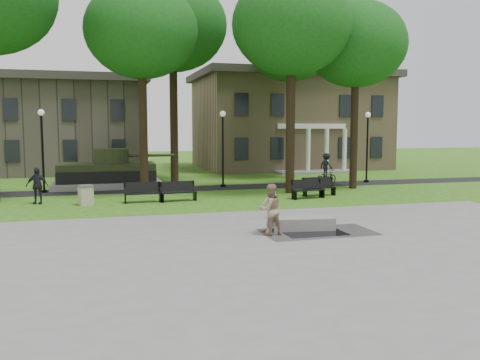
% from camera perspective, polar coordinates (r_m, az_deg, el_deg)
% --- Properties ---
extents(ground, '(120.00, 120.00, 0.00)m').
position_cam_1_polar(ground, '(19.98, 5.00, -4.84)').
color(ground, '#285514').
rests_on(ground, ground).
extents(plaza, '(22.00, 16.00, 0.02)m').
position_cam_1_polar(plaza, '(15.50, 11.53, -8.08)').
color(plaza, gray).
rests_on(plaza, ground).
extents(footpath, '(44.00, 2.60, 0.01)m').
position_cam_1_polar(footpath, '(31.37, -2.68, -0.86)').
color(footpath, black).
rests_on(footpath, ground).
extents(building_right, '(17.00, 12.00, 8.60)m').
position_cam_1_polar(building_right, '(47.48, 5.40, 6.69)').
color(building_right, '#9E8460').
rests_on(building_right, ground).
extents(building_left, '(15.00, 10.00, 7.20)m').
position_cam_1_polar(building_left, '(45.06, -20.81, 5.42)').
color(building_left, '#4C443D').
rests_on(building_left, ground).
extents(tree_1, '(6.20, 6.20, 11.63)m').
position_cam_1_polar(tree_1, '(29.44, -11.01, 16.08)').
color(tree_1, black).
rests_on(tree_1, ground).
extents(tree_2, '(6.60, 6.60, 12.16)m').
position_cam_1_polar(tree_2, '(29.34, 5.81, 16.90)').
color(tree_2, black).
rests_on(tree_2, ground).
extents(tree_3, '(6.00, 6.00, 11.19)m').
position_cam_1_polar(tree_3, '(31.97, 12.90, 14.57)').
color(tree_3, black).
rests_on(tree_3, ground).
extents(tree_4, '(7.20, 7.20, 13.50)m').
position_cam_1_polar(tree_4, '(35.35, -7.58, 16.78)').
color(tree_4, black).
rests_on(tree_4, ground).
extents(tree_5, '(6.40, 6.40, 12.44)m').
position_cam_1_polar(tree_5, '(37.82, 5.65, 14.97)').
color(tree_5, black).
rests_on(tree_5, ground).
extents(lamp_left, '(0.36, 0.36, 4.73)m').
position_cam_1_polar(lamp_left, '(30.85, -21.31, 3.81)').
color(lamp_left, black).
rests_on(lamp_left, ground).
extents(lamp_mid, '(0.36, 0.36, 4.73)m').
position_cam_1_polar(lamp_mid, '(31.56, -1.94, 4.26)').
color(lamp_mid, black).
rests_on(lamp_mid, ground).
extents(lamp_right, '(0.36, 0.36, 4.73)m').
position_cam_1_polar(lamp_right, '(35.27, 14.11, 4.26)').
color(lamp_right, black).
rests_on(lamp_right, ground).
extents(tank_monument, '(7.45, 3.40, 2.40)m').
position_cam_1_polar(tank_monument, '(32.50, -14.66, 0.70)').
color(tank_monument, gray).
rests_on(tank_monument, ground).
extents(puddle, '(2.20, 1.20, 0.00)m').
position_cam_1_polar(puddle, '(18.09, 8.46, -5.96)').
color(puddle, black).
rests_on(puddle, plaza).
extents(concrete_block, '(2.32, 1.30, 0.45)m').
position_cam_1_polar(concrete_block, '(18.75, 7.04, -4.82)').
color(concrete_block, gray).
rests_on(concrete_block, plaza).
extents(skateboard, '(0.80, 0.47, 0.07)m').
position_cam_1_polar(skateboard, '(18.37, 3.59, -5.61)').
color(skateboard, brown).
rests_on(skateboard, plaza).
extents(skateboarder, '(0.61, 0.42, 1.61)m').
position_cam_1_polar(skateboarder, '(17.94, 3.51, -3.40)').
color(skateboarder, silver).
rests_on(skateboarder, plaza).
extents(friend_watching, '(0.98, 0.83, 1.78)m').
position_cam_1_polar(friend_watching, '(17.54, 3.40, -3.33)').
color(friend_watching, '#997D63').
rests_on(friend_watching, plaza).
extents(pedestrian_walker, '(1.11, 0.63, 1.78)m').
position_cam_1_polar(pedestrian_walker, '(26.58, -21.84, -0.60)').
color(pedestrian_walker, black).
rests_on(pedestrian_walker, ground).
extents(cyclist, '(1.92, 1.28, 2.03)m').
position_cam_1_polar(cyclist, '(33.61, 9.65, 0.94)').
color(cyclist, black).
rests_on(cyclist, ground).
extents(park_bench_0, '(1.81, 0.56, 1.00)m').
position_cam_1_polar(park_bench_0, '(25.70, -10.89, -1.32)').
color(park_bench_0, black).
rests_on(park_bench_0, ground).
extents(park_bench_1, '(1.85, 0.77, 1.00)m').
position_cam_1_polar(park_bench_1, '(25.85, -6.93, -1.21)').
color(park_bench_1, black).
rests_on(park_bench_1, ground).
extents(park_bench_2, '(1.85, 0.81, 1.00)m').
position_cam_1_polar(park_bench_2, '(26.86, 7.60, -0.95)').
color(park_bench_2, black).
rests_on(park_bench_2, ground).
extents(park_bench_3, '(1.81, 0.56, 1.00)m').
position_cam_1_polar(park_bench_3, '(28.05, 8.82, -0.68)').
color(park_bench_3, black).
rests_on(park_bench_3, ground).
extents(trash_bin, '(0.83, 0.83, 0.96)m').
position_cam_1_polar(trash_bin, '(25.52, -16.94, -1.61)').
color(trash_bin, '#B0A791').
rests_on(trash_bin, ground).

